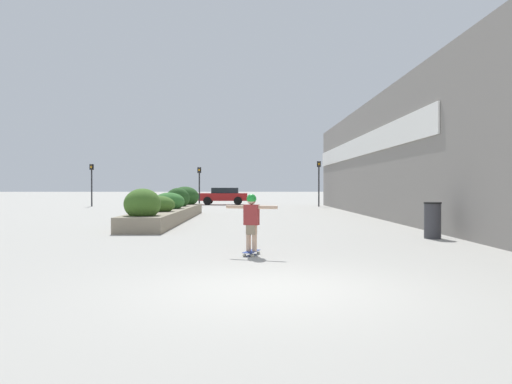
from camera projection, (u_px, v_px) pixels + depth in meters
name	position (u px, v px, depth m)	size (l,w,h in m)	color
ground_plane	(272.00, 289.00, 7.52)	(300.00, 300.00, 0.00)	#A3A099
building_wall_right	(398.00, 153.00, 21.78)	(0.67, 40.48, 6.03)	gray
planter_box	(171.00, 208.00, 23.22)	(1.64, 13.72, 1.56)	gray
skateboard	(251.00, 252.00, 11.20)	(0.42, 0.69, 0.09)	navy
skateboarder	(251.00, 217.00, 11.20)	(1.16, 0.46, 1.29)	tan
trash_bin	(433.00, 220.00, 14.86)	(0.51, 0.51, 1.08)	#38383D
car_leftmost	(377.00, 195.00, 45.17)	(4.33, 1.85, 1.50)	navy
car_center_left	(224.00, 196.00, 43.02)	(4.16, 1.92, 1.47)	maroon
traffic_light_left	(199.00, 179.00, 39.05)	(0.28, 0.30, 3.09)	black
traffic_light_right	(319.00, 176.00, 38.99)	(0.28, 0.30, 3.55)	black
traffic_light_far_left	(92.00, 177.00, 39.21)	(0.28, 0.30, 3.33)	black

